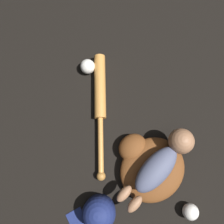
% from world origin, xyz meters
% --- Properties ---
extents(ground_plane, '(6.00, 6.00, 0.00)m').
position_xyz_m(ground_plane, '(0.00, 0.00, 0.00)').
color(ground_plane, black).
extents(baseball_glove, '(0.34, 0.36, 0.09)m').
position_xyz_m(baseball_glove, '(-0.06, 0.05, 0.04)').
color(baseball_glove, brown).
rests_on(baseball_glove, ground).
extents(baby_figure, '(0.40, 0.20, 0.11)m').
position_xyz_m(baby_figure, '(-0.02, 0.04, 0.13)').
color(baby_figure, '#4C516B').
rests_on(baby_figure, baseball_glove).
extents(baseball_bat, '(0.33, 0.55, 0.06)m').
position_xyz_m(baseball_bat, '(-0.09, 0.44, 0.03)').
color(baseball_bat, '#C6843D').
rests_on(baseball_bat, ground).
extents(baseball, '(0.07, 0.07, 0.07)m').
position_xyz_m(baseball, '(-0.06, 0.61, 0.04)').
color(baseball, white).
rests_on(baseball, ground).
extents(baseball_spare, '(0.07, 0.07, 0.07)m').
position_xyz_m(baseball_spare, '(-0.01, -0.20, 0.03)').
color(baseball_spare, white).
rests_on(baseball_spare, ground).
extents(baseball_cap, '(0.21, 0.14, 0.14)m').
position_xyz_m(baseball_cap, '(-0.35, -0.00, 0.06)').
color(baseball_cap, navy).
rests_on(baseball_cap, ground).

